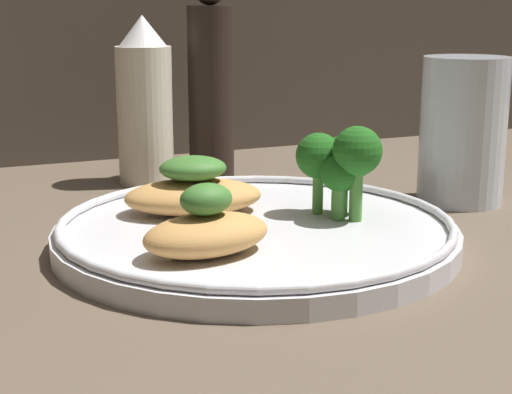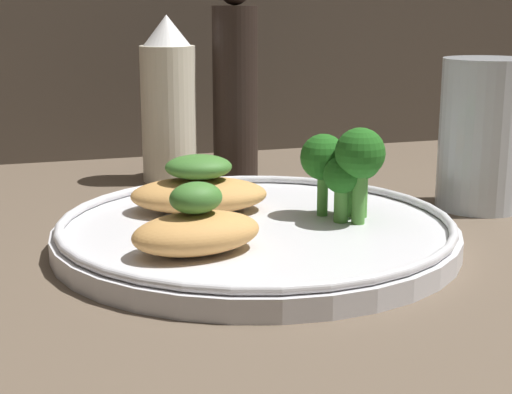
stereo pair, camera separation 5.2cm
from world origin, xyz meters
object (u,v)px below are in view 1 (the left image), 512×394
(plate, at_px, (256,231))
(sauce_bottle, at_px, (145,104))
(drinking_glass, at_px, (463,131))
(broccoli_bunch, at_px, (343,160))
(pepper_grinder, at_px, (211,86))

(plate, xyz_separation_m, sauce_bottle, (-0.02, 0.22, 0.06))
(sauce_bottle, bearing_deg, drinking_glass, -37.94)
(broccoli_bunch, bearing_deg, sauce_bottle, 110.52)
(pepper_grinder, xyz_separation_m, drinking_glass, (0.16, -0.17, -0.03))
(broccoli_bunch, height_order, pepper_grinder, pepper_grinder)
(drinking_glass, bearing_deg, pepper_grinder, 132.41)
(pepper_grinder, bearing_deg, sauce_bottle, -180.00)
(pepper_grinder, bearing_deg, plate, -101.96)
(broccoli_bunch, bearing_deg, drinking_glass, 19.08)
(plate, relative_size, broccoli_bunch, 4.13)
(drinking_glass, bearing_deg, plate, -167.23)
(plate, xyz_separation_m, broccoli_bunch, (0.06, -0.00, 0.04))
(sauce_bottle, distance_m, pepper_grinder, 0.06)
(plate, xyz_separation_m, drinking_glass, (0.20, 0.05, 0.05))
(drinking_glass, bearing_deg, broccoli_bunch, -160.92)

